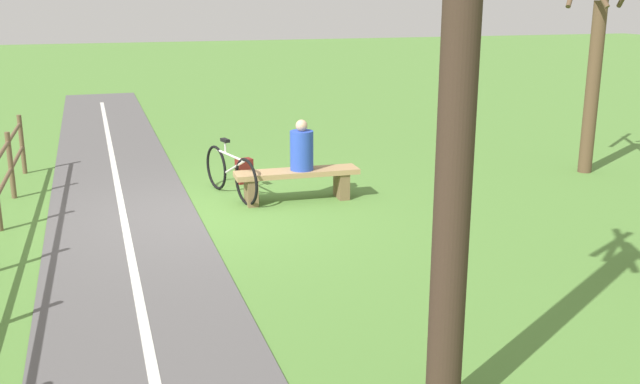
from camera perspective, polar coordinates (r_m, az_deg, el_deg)
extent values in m
plane|color=#548438|center=(10.67, -9.18, -1.75)|extent=(80.00, 80.00, 0.00)
cube|color=#565454|center=(6.86, -13.40, -11.90)|extent=(2.47, 36.02, 0.02)
cube|color=silver|center=(6.86, -13.41, -11.83)|extent=(0.44, 32.00, 0.00)
cube|color=#A88456|center=(11.10, -1.83, 1.54)|extent=(1.93, 0.49, 0.08)
cube|color=brown|center=(11.35, 1.71, 0.57)|extent=(0.17, 0.39, 0.41)
cube|color=brown|center=(11.02, -5.46, 0.06)|extent=(0.17, 0.39, 0.41)
cylinder|color=#2847B7|center=(11.04, -1.45, 3.30)|extent=(0.37, 0.37, 0.61)
sphere|color=tan|center=(10.97, -1.47, 5.26)|extent=(0.18, 0.18, 0.18)
torus|color=black|center=(10.95, -5.84, 0.80)|extent=(0.23, 0.72, 0.73)
torus|color=black|center=(11.91, -8.19, 1.92)|extent=(0.23, 0.72, 0.73)
cylinder|color=silver|center=(11.36, -7.12, 2.89)|extent=(0.28, 0.91, 0.04)
cylinder|color=silver|center=(11.25, -6.73, 1.98)|extent=(0.21, 0.66, 0.34)
cylinder|color=silver|center=(11.48, -7.48, 3.53)|extent=(0.03, 0.03, 0.20)
cube|color=black|center=(11.46, -7.50, 4.07)|extent=(0.13, 0.21, 0.05)
cube|color=maroon|center=(12.29, -6.00, 1.67)|extent=(0.30, 0.25, 0.42)
cube|color=maroon|center=(12.40, -6.21, 1.49)|extent=(0.19, 0.08, 0.19)
cylinder|color=brown|center=(13.86, -22.47, 3.49)|extent=(0.08, 0.08, 1.05)
cylinder|color=brown|center=(12.22, -23.22, 1.94)|extent=(0.08, 0.08, 1.05)
cylinder|color=#38281E|center=(5.02, 10.66, 4.29)|extent=(0.26, 0.26, 4.32)
cylinder|color=brown|center=(13.63, 20.71, 7.63)|extent=(0.24, 0.24, 3.00)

